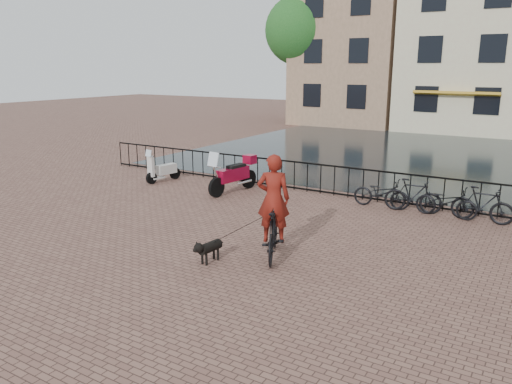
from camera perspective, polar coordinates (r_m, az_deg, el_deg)
The scene contains 14 objects.
ground at distance 10.42m, azimuth -8.80°, elevation -9.91°, with size 100.00×100.00×0.00m, color brown.
canal_water at distance 25.62m, azimuth 17.03°, elevation 4.10°, with size 20.00×20.00×0.00m, color black.
railing at distance 16.83m, azimuth 8.94°, elevation 1.27°, with size 20.00×0.05×1.02m.
canal_house_left at distance 39.70m, azimuth 11.76°, elevation 17.08°, with size 7.50×9.00×12.80m.
canal_house_mid at distance 37.65m, azimuth 23.66°, elevation 15.63°, with size 8.00×9.50×11.80m.
tree_far_left at distance 38.37m, azimuth 5.00°, elevation 17.92°, with size 5.04×5.04×9.27m.
cyclist at distance 11.10m, azimuth 1.99°, elevation -2.39°, with size 1.38×2.09×2.78m.
dog at distance 11.13m, azimuth -5.27°, elevation -6.61°, with size 0.36×0.86×0.56m.
motorcycle at distance 16.99m, azimuth -2.63°, elevation 2.49°, with size 0.81×2.22×1.55m.
scooter at distance 18.97m, azimuth -10.59°, elevation 3.12°, with size 0.65×1.46×1.31m.
parked_bike_0 at distance 15.70m, azimuth 14.14°, elevation -0.13°, with size 0.60×1.72×0.90m, color black.
parked_bike_1 at distance 15.45m, azimuth 17.50°, elevation -0.41°, with size 0.47×1.66×1.00m, color black.
parked_bike_2 at distance 15.27m, azimuth 20.93°, elevation -1.05°, with size 0.60×1.72×0.90m, color black.
parked_bike_3 at distance 15.13m, azimuth 24.46°, elevation -1.34°, with size 0.47×1.66×1.00m, color black.
Camera 1 is at (6.25, -7.18, 4.23)m, focal length 35.00 mm.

